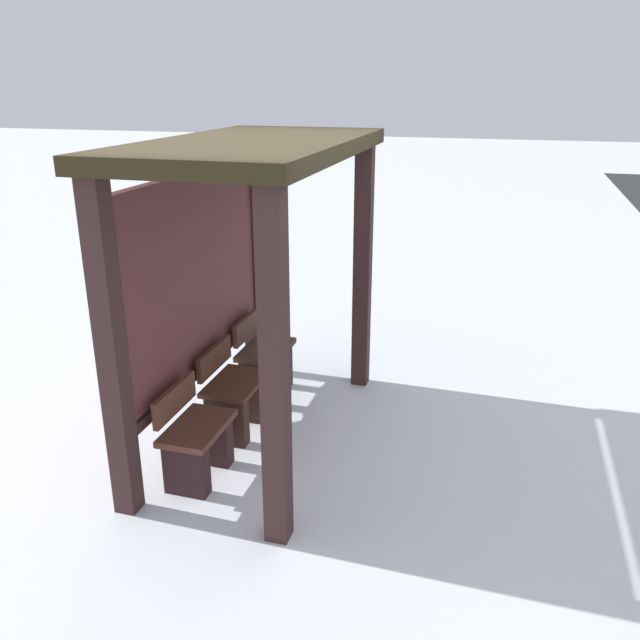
# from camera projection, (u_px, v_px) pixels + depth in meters

# --- Properties ---
(ground_plane) EXTENTS (60.00, 60.00, 0.00)m
(ground_plane) POSITION_uv_depth(u_px,v_px,m) (265.00, 434.00, 5.41)
(ground_plane) COLOR white
(bus_shelter) EXTENTS (2.63, 1.34, 2.36)m
(bus_shelter) POSITION_uv_depth(u_px,v_px,m) (237.00, 226.00, 4.86)
(bus_shelter) COLOR #352120
(bus_shelter) RESTS_ON ground
(bench_left_inside) EXTENTS (0.61, 0.37, 0.71)m
(bench_left_inside) POSITION_uv_depth(u_px,v_px,m) (196.00, 442.00, 4.74)
(bench_left_inside) COLOR #532E22
(bench_left_inside) RESTS_ON ground
(bench_center_inside) EXTENTS (0.61, 0.39, 0.73)m
(bench_center_inside) POSITION_uv_depth(u_px,v_px,m) (234.00, 398.00, 5.37)
(bench_center_inside) COLOR #45271A
(bench_center_inside) RESTS_ON ground
(bench_right_inside) EXTENTS (0.61, 0.39, 0.75)m
(bench_right_inside) POSITION_uv_depth(u_px,v_px,m) (265.00, 363.00, 6.01)
(bench_right_inside) COLOR #4C3024
(bench_right_inside) RESTS_ON ground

